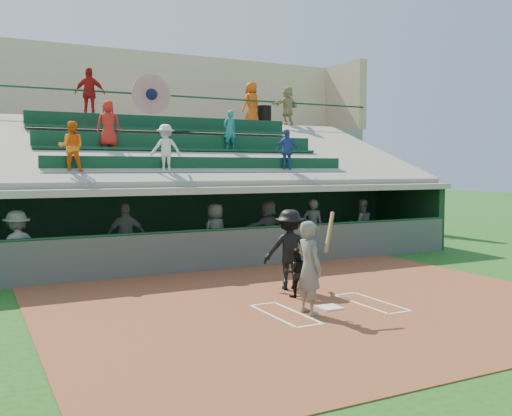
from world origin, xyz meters
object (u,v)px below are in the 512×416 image
home_plate (329,307)px  trash_bin (264,116)px  batter_at_plate (309,267)px  catcher (296,273)px

home_plate → trash_bin: trash_bin is taller
trash_bin → batter_at_plate: bearing=-114.4°
catcher → batter_at_plate: bearing=87.9°
trash_bin → catcher: bearing=-114.8°
catcher → trash_bin: trash_bin is taller
batter_at_plate → catcher: bearing=69.0°
batter_at_plate → catcher: size_ratio=1.84×
catcher → trash_bin: (5.42, 11.73, 4.51)m
home_plate → catcher: 1.27m
batter_at_plate → trash_bin: 14.95m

